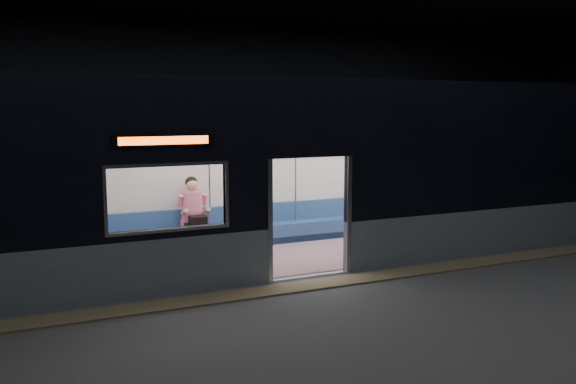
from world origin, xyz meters
TOP-DOWN VIEW (x-y plane):
  - station_floor at (0.00, 0.00)m, footprint 24.00×14.00m
  - station_envelope at (0.00, 0.00)m, footprint 24.00×14.00m
  - tactile_strip at (0.00, 0.55)m, footprint 22.80×0.50m
  - metro_car at (-0.00, 2.54)m, footprint 18.00×3.04m
  - passenger at (-1.32, 3.55)m, footprint 0.47×0.78m
  - handbag at (-1.30, 3.29)m, footprint 0.40×0.37m
  - transit_map at (3.47, 3.85)m, footprint 0.99×0.03m

SIDE VIEW (x-z plane):
  - station_floor at x=0.00m, z-range -0.01..0.00m
  - tactile_strip at x=0.00m, z-range 0.00..0.03m
  - handbag at x=-1.30m, z-range 0.63..0.78m
  - passenger at x=-1.32m, z-range 0.10..1.58m
  - transit_map at x=3.47m, z-range 1.15..1.79m
  - metro_car at x=0.00m, z-range 0.17..3.52m
  - station_envelope at x=0.00m, z-range 1.16..6.16m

